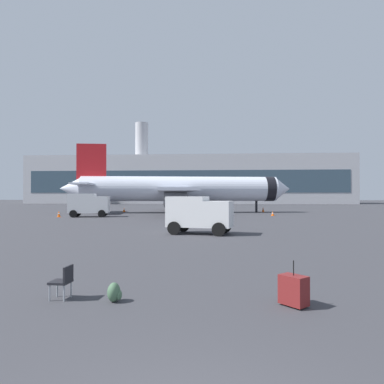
{
  "coord_description": "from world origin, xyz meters",
  "views": [
    {
      "loc": [
        0.27,
        -3.41,
        2.67
      ],
      "look_at": [
        -2.19,
        30.53,
        3.0
      ],
      "focal_mm": 33.03,
      "sensor_mm": 36.0,
      "label": 1
    }
  ],
  "objects_px": {
    "safety_cone_mid": "(263,210)",
    "gate_chair": "(63,280)",
    "service_truck": "(89,204)",
    "safety_cone_near": "(59,214)",
    "cargo_van": "(199,213)",
    "airplane_at_gate": "(179,189)",
    "safety_cone_outer": "(124,210)",
    "rolling_suitcase": "(294,290)",
    "traveller_backpack": "(114,293)",
    "airplane_taxiing": "(110,197)",
    "safety_cone_far": "(273,214)"
  },
  "relations": [
    {
      "from": "safety_cone_far",
      "to": "gate_chair",
      "type": "xyz_separation_m",
      "value": [
        -11.17,
        -37.93,
        0.2
      ]
    },
    {
      "from": "rolling_suitcase",
      "to": "airplane_taxiing",
      "type": "bearing_deg",
      "value": 109.56
    },
    {
      "from": "gate_chair",
      "to": "safety_cone_mid",
      "type": "bearing_deg",
      "value": 76.9
    },
    {
      "from": "airplane_taxiing",
      "to": "gate_chair",
      "type": "bearing_deg",
      "value": -73.31
    },
    {
      "from": "airplane_at_gate",
      "to": "airplane_taxiing",
      "type": "height_order",
      "value": "airplane_at_gate"
    },
    {
      "from": "service_truck",
      "to": "gate_chair",
      "type": "xyz_separation_m",
      "value": [
        12.03,
        -33.99,
        -1.11
      ]
    },
    {
      "from": "airplane_taxiing",
      "to": "safety_cone_outer",
      "type": "height_order",
      "value": "airplane_taxiing"
    },
    {
      "from": "safety_cone_outer",
      "to": "airplane_taxiing",
      "type": "bearing_deg",
      "value": 109.51
    },
    {
      "from": "safety_cone_near",
      "to": "rolling_suitcase",
      "type": "xyz_separation_m",
      "value": [
        21.31,
        -33.44,
        0.01
      ]
    },
    {
      "from": "airplane_taxiing",
      "to": "traveller_backpack",
      "type": "distance_m",
      "value": 108.56
    },
    {
      "from": "cargo_van",
      "to": "gate_chair",
      "type": "height_order",
      "value": "cargo_van"
    },
    {
      "from": "airplane_at_gate",
      "to": "safety_cone_mid",
      "type": "xyz_separation_m",
      "value": [
        13.26,
        2.96,
        -3.25
      ]
    },
    {
      "from": "airplane_at_gate",
      "to": "traveller_backpack",
      "type": "height_order",
      "value": "airplane_at_gate"
    },
    {
      "from": "service_truck",
      "to": "safety_cone_far",
      "type": "height_order",
      "value": "service_truck"
    },
    {
      "from": "airplane_at_gate",
      "to": "airplane_taxiing",
      "type": "bearing_deg",
      "value": 116.57
    },
    {
      "from": "gate_chair",
      "to": "cargo_van",
      "type": "bearing_deg",
      "value": 80.27
    },
    {
      "from": "safety_cone_mid",
      "to": "gate_chair",
      "type": "height_order",
      "value": "gate_chair"
    },
    {
      "from": "safety_cone_near",
      "to": "cargo_van",
      "type": "bearing_deg",
      "value": -44.14
    },
    {
      "from": "cargo_van",
      "to": "rolling_suitcase",
      "type": "distance_m",
      "value": 16.11
    },
    {
      "from": "safety_cone_mid",
      "to": "rolling_suitcase",
      "type": "height_order",
      "value": "rolling_suitcase"
    },
    {
      "from": "safety_cone_mid",
      "to": "traveller_backpack",
      "type": "bearing_deg",
      "value": -101.51
    },
    {
      "from": "airplane_taxiing",
      "to": "safety_cone_far",
      "type": "relative_size",
      "value": 31.67
    },
    {
      "from": "service_truck",
      "to": "safety_cone_near",
      "type": "distance_m",
      "value": 3.77
    },
    {
      "from": "airplane_at_gate",
      "to": "cargo_van",
      "type": "xyz_separation_m",
      "value": [
        4.68,
        -29.8,
        -2.21
      ]
    },
    {
      "from": "cargo_van",
      "to": "safety_cone_mid",
      "type": "distance_m",
      "value": 33.88
    },
    {
      "from": "safety_cone_near",
      "to": "traveller_backpack",
      "type": "xyz_separation_m",
      "value": [
        16.9,
        -33.41,
        -0.15
      ]
    },
    {
      "from": "airplane_at_gate",
      "to": "gate_chair",
      "type": "relative_size",
      "value": 41.52
    },
    {
      "from": "service_truck",
      "to": "traveller_backpack",
      "type": "xyz_separation_m",
      "value": [
        13.41,
        -34.12,
        -1.37
      ]
    },
    {
      "from": "airplane_at_gate",
      "to": "safety_cone_outer",
      "type": "xyz_separation_m",
      "value": [
        -9.15,
        1.95,
        -3.33
      ]
    },
    {
      "from": "safety_cone_far",
      "to": "safety_cone_outer",
      "type": "relative_size",
      "value": 0.93
    },
    {
      "from": "airplane_taxiing",
      "to": "service_truck",
      "type": "height_order",
      "value": "airplane_taxiing"
    },
    {
      "from": "cargo_van",
      "to": "traveller_backpack",
      "type": "height_order",
      "value": "cargo_van"
    },
    {
      "from": "safety_cone_outer",
      "to": "gate_chair",
      "type": "bearing_deg",
      "value": -76.75
    },
    {
      "from": "traveller_backpack",
      "to": "cargo_van",
      "type": "bearing_deg",
      "value": 85.28
    },
    {
      "from": "safety_cone_outer",
      "to": "rolling_suitcase",
      "type": "height_order",
      "value": "rolling_suitcase"
    },
    {
      "from": "safety_cone_near",
      "to": "traveller_backpack",
      "type": "bearing_deg",
      "value": -63.17
    },
    {
      "from": "service_truck",
      "to": "safety_cone_outer",
      "type": "relative_size",
      "value": 7.79
    },
    {
      "from": "airplane_taxiing",
      "to": "gate_chair",
      "type": "height_order",
      "value": "airplane_taxiing"
    },
    {
      "from": "safety_cone_far",
      "to": "safety_cone_near",
      "type": "bearing_deg",
      "value": -170.13
    },
    {
      "from": "airplane_at_gate",
      "to": "safety_cone_mid",
      "type": "relative_size",
      "value": 43.17
    },
    {
      "from": "safety_cone_mid",
      "to": "gate_chair",
      "type": "bearing_deg",
      "value": -103.1
    },
    {
      "from": "airplane_at_gate",
      "to": "airplane_taxiing",
      "type": "xyz_separation_m",
      "value": [
        -29.03,
        58.05,
        -1.64
      ]
    },
    {
      "from": "airplane_taxiing",
      "to": "cargo_van",
      "type": "bearing_deg",
      "value": -69.01
    },
    {
      "from": "safety_cone_outer",
      "to": "safety_cone_near",
      "type": "bearing_deg",
      "value": -107.25
    },
    {
      "from": "service_truck",
      "to": "safety_cone_far",
      "type": "xyz_separation_m",
      "value": [
        23.2,
        3.94,
        -1.31
      ]
    },
    {
      "from": "safety_cone_mid",
      "to": "safety_cone_far",
      "type": "relative_size",
      "value": 1.35
    },
    {
      "from": "airplane_taxiing",
      "to": "safety_cone_near",
      "type": "relative_size",
      "value": 24.94
    },
    {
      "from": "rolling_suitcase",
      "to": "traveller_backpack",
      "type": "relative_size",
      "value": 2.29
    },
    {
      "from": "airplane_taxiing",
      "to": "safety_cone_outer",
      "type": "distance_m",
      "value": 59.55
    },
    {
      "from": "safety_cone_far",
      "to": "safety_cone_outer",
      "type": "bearing_deg",
      "value": 157.08
    }
  ]
}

